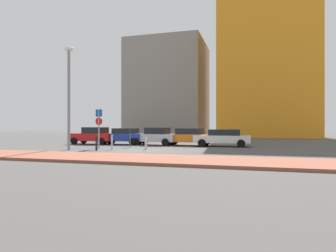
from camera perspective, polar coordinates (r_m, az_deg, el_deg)
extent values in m
plane|color=#4C4947|center=(20.73, -5.50, -4.73)|extent=(120.00, 120.00, 0.00)
cube|color=#93513D|center=(15.74, -12.92, -5.98)|extent=(40.00, 3.78, 0.14)
cube|color=red|center=(28.46, -14.54, -2.09)|extent=(4.12, 1.85, 0.69)
cube|color=black|center=(28.29, -13.94, -0.82)|extent=(2.08, 1.65, 0.58)
cylinder|color=black|center=(28.43, -17.81, -2.79)|extent=(0.65, 0.24, 0.64)
cylinder|color=black|center=(29.90, -16.08, -2.65)|extent=(0.65, 0.24, 0.64)
cylinder|color=black|center=(27.08, -12.83, -2.93)|extent=(0.65, 0.24, 0.64)
cylinder|color=black|center=(28.62, -11.28, -2.77)|extent=(0.65, 0.24, 0.64)
cube|color=#1E389E|center=(27.55, -8.95, -2.16)|extent=(4.22, 1.72, 0.69)
cube|color=black|center=(27.38, -8.25, -0.95)|extent=(2.10, 1.57, 0.48)
cylinder|color=black|center=(27.47, -12.40, -2.89)|extent=(0.64, 0.22, 0.64)
cylinder|color=black|center=(28.96, -10.79, -2.74)|extent=(0.64, 0.22, 0.64)
cylinder|color=black|center=(26.21, -6.91, -3.03)|extent=(0.64, 0.22, 0.64)
cylinder|color=black|center=(27.77, -5.53, -2.86)|extent=(0.64, 0.22, 0.64)
cube|color=#B7BABF|center=(26.34, -2.65, -2.28)|extent=(4.13, 1.96, 0.67)
cube|color=black|center=(26.21, -2.06, -0.93)|extent=(2.04, 1.68, 0.58)
cylinder|color=black|center=(26.17, -6.13, -3.03)|extent=(0.65, 0.27, 0.64)
cylinder|color=black|center=(27.67, -4.59, -2.87)|extent=(0.65, 0.27, 0.64)
cylinder|color=black|center=(25.08, -0.52, -3.17)|extent=(0.65, 0.27, 0.64)
cylinder|color=black|center=(26.64, 0.76, -2.98)|extent=(0.65, 0.27, 0.64)
cube|color=orange|center=(25.75, 3.89, -2.34)|extent=(4.51, 1.99, 0.67)
cube|color=black|center=(25.69, 4.27, -1.02)|extent=(2.29, 1.73, 0.52)
cylinder|color=black|center=(25.37, 0.08, -3.13)|extent=(0.65, 0.25, 0.64)
cylinder|color=black|center=(27.03, 1.30, -2.94)|extent=(0.65, 0.25, 0.64)
cylinder|color=black|center=(24.56, 6.74, -3.24)|extent=(0.65, 0.25, 0.64)
cylinder|color=black|center=(26.27, 7.56, -3.02)|extent=(0.65, 0.25, 0.64)
cube|color=white|center=(24.74, 10.46, -2.51)|extent=(4.62, 1.78, 0.61)
cube|color=black|center=(24.71, 10.92, -1.23)|extent=(2.55, 1.61, 0.49)
cylinder|color=black|center=(24.09, 6.59, -3.30)|extent=(0.64, 0.23, 0.64)
cylinder|color=black|center=(25.77, 7.14, -3.08)|extent=(0.64, 0.23, 0.64)
cylinder|color=black|center=(23.84, 14.04, -3.34)|extent=(0.64, 0.23, 0.64)
cylinder|color=black|center=(25.53, 14.10, -3.11)|extent=(0.64, 0.23, 0.64)
cylinder|color=gray|center=(22.94, -13.31, -0.52)|extent=(0.10, 0.10, 3.00)
cube|color=#1447B7|center=(22.96, -13.31, 2.47)|extent=(0.55, 0.09, 0.55)
cylinder|color=red|center=(22.94, -13.31, 0.90)|extent=(0.60, 0.09, 0.60)
cylinder|color=#4C4C51|center=(23.76, -7.37, -2.74)|extent=(0.08, 0.08, 1.14)
cube|color=black|center=(23.74, -7.37, -1.02)|extent=(0.18, 0.14, 0.28)
cylinder|color=gray|center=(22.21, -18.74, 4.73)|extent=(0.20, 0.20, 7.08)
ellipsoid|color=silver|center=(22.81, -18.74, 14.01)|extent=(0.70, 0.36, 0.30)
cylinder|color=#B7B7BC|center=(21.34, -10.88, -3.12)|extent=(0.12, 0.12, 1.10)
cylinder|color=#B7B7BC|center=(21.32, -4.31, -3.41)|extent=(0.17, 0.17, 0.88)
cylinder|color=black|center=(20.83, -13.75, -3.29)|extent=(0.13, 0.13, 1.03)
cube|color=orange|center=(50.48, 18.49, 12.81)|extent=(14.35, 12.13, 25.77)
cube|color=gray|center=(55.97, 0.19, 7.13)|extent=(13.52, 13.29, 17.26)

